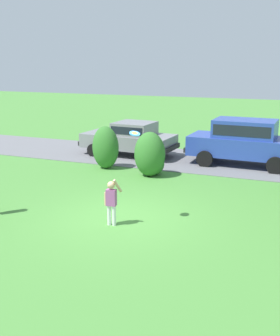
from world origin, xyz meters
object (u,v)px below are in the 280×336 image
object	(u,v)px
parked_suv	(244,140)
parked_sedan	(130,137)
frisbee	(135,133)
child_thrower	(111,199)

from	to	relation	value
parked_suv	parked_sedan	bearing A→B (deg)	-179.61
parked_sedan	parked_suv	distance (m)	5.13
parked_suv	frisbee	bearing A→B (deg)	-102.78
parked_suv	frisbee	size ratio (longest dim) A/B	16.47
parked_sedan	frisbee	xyz separation A→B (m)	(3.39, -7.63, 1.59)
child_thrower	parked_suv	bearing A→B (deg)	74.49
frisbee	parked_suv	bearing A→B (deg)	77.22
child_thrower	frisbee	bearing A→B (deg)	39.06
parked_sedan	parked_suv	size ratio (longest dim) A/B	0.95
parked_sedan	frisbee	size ratio (longest dim) A/B	15.58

